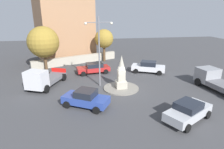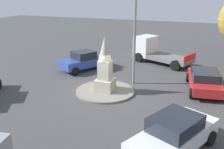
{
  "view_description": "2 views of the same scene",
  "coord_description": "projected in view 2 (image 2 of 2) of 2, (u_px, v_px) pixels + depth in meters",
  "views": [
    {
      "loc": [
        -4.09,
        -18.17,
        7.77
      ],
      "look_at": [
        -0.85,
        0.8,
        1.38
      ],
      "focal_mm": 30.02,
      "sensor_mm": 36.0,
      "label": 1
    },
    {
      "loc": [
        13.88,
        5.69,
        6.27
      ],
      "look_at": [
        0.2,
        0.54,
        1.32
      ],
      "focal_mm": 40.24,
      "sensor_mm": 36.0,
      "label": 2
    }
  ],
  "objects": [
    {
      "name": "car_white_far_side",
      "position": [
        174.0,
        134.0,
        10.02
      ],
      "size": [
        4.67,
        3.4,
        1.57
      ],
      "color": "silver",
      "rests_on": "ground"
    },
    {
      "name": "traffic_island",
      "position": [
        105.0,
        91.0,
        16.19
      ],
      "size": [
        3.78,
        3.78,
        0.12
      ],
      "primitive_type": "cylinder",
      "color": "gray",
      "rests_on": "ground"
    },
    {
      "name": "car_red_parked_right",
      "position": [
        204.0,
        80.0,
        16.2
      ],
      "size": [
        4.49,
        2.5,
        1.39
      ],
      "color": "#B22323",
      "rests_on": "ground"
    },
    {
      "name": "truck_white_near_island",
      "position": [
        154.0,
        51.0,
        22.69
      ],
      "size": [
        3.92,
        5.58,
        2.24
      ],
      "color": "silver",
      "rests_on": "ground"
    },
    {
      "name": "monument",
      "position": [
        105.0,
        67.0,
        15.67
      ],
      "size": [
        1.12,
        1.12,
        3.53
      ],
      "color": "#B2AA99",
      "rests_on": "traffic_island"
    },
    {
      "name": "streetlamp",
      "position": [
        135.0,
        19.0,
        16.26
      ],
      "size": [
        2.9,
        0.28,
        7.4
      ],
      "color": "slate",
      "rests_on": "ground"
    },
    {
      "name": "car_blue_parked_left",
      "position": [
        84.0,
        60.0,
        20.52
      ],
      "size": [
        4.25,
        3.4,
        1.55
      ],
      "color": "#2D479E",
      "rests_on": "ground"
    },
    {
      "name": "ground_plane",
      "position": [
        105.0,
        92.0,
        16.21
      ],
      "size": [
        80.0,
        80.0,
        0.0
      ],
      "primitive_type": "plane",
      "color": "#424244"
    }
  ]
}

